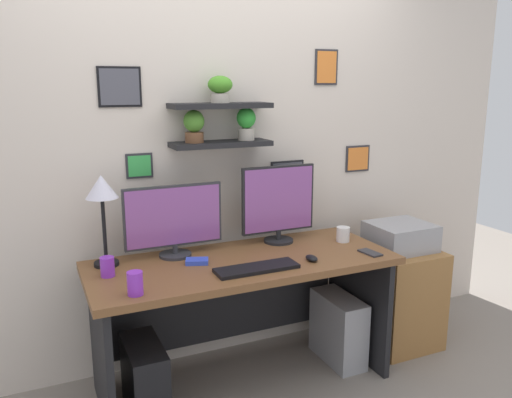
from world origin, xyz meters
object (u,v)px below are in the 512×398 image
(monitor_left, at_px, (174,220))
(monitor_right, at_px, (278,203))
(keyboard, at_px, (258,268))
(computer_tower_right, at_px, (338,329))
(coffee_mug, at_px, (343,234))
(drawer_cabinet, at_px, (396,295))
(scissors_tray, at_px, (197,261))
(desk_lamp, at_px, (102,195))
(computer_tower_left, at_px, (145,379))
(desk, at_px, (240,291))
(pen_cup, at_px, (107,267))
(printer, at_px, (400,236))
(water_cup, at_px, (135,283))
(computer_mouse, at_px, (312,258))
(cell_phone, at_px, (370,253))

(monitor_left, bearing_deg, monitor_right, -0.00)
(keyboard, xyz_separation_m, computer_tower_right, (0.63, 0.17, -0.55))
(keyboard, distance_m, coffee_mug, 0.72)
(coffee_mug, relative_size, drawer_cabinet, 0.14)
(monitor_right, height_order, keyboard, monitor_right)
(monitor_right, xyz_separation_m, scissors_tray, (-0.57, -0.17, -0.23))
(monitor_right, relative_size, desk_lamp, 0.96)
(monitor_left, height_order, computer_tower_left, monitor_left)
(coffee_mug, bearing_deg, desk, 179.88)
(coffee_mug, distance_m, drawer_cabinet, 0.64)
(pen_cup, bearing_deg, desk, 0.62)
(printer, bearing_deg, coffee_mug, 178.83)
(water_cup, bearing_deg, monitor_right, 25.60)
(desk, distance_m, printer, 1.14)
(desk, relative_size, monitor_left, 3.05)
(computer_mouse, height_order, pen_cup, pen_cup)
(keyboard, xyz_separation_m, drawer_cabinet, (1.12, 0.23, -0.44))
(cell_phone, height_order, computer_tower_left, cell_phone)
(keyboard, xyz_separation_m, pen_cup, (-0.72, 0.23, 0.04))
(monitor_left, bearing_deg, desk, -26.61)
(keyboard, xyz_separation_m, computer_mouse, (0.33, 0.01, 0.01))
(cell_phone, bearing_deg, coffee_mug, 86.54)
(scissors_tray, distance_m, water_cup, 0.48)
(cell_phone, bearing_deg, computer_mouse, 169.19)
(desk_lamp, bearing_deg, cell_phone, -16.68)
(pen_cup, bearing_deg, water_cup, -74.74)
(scissors_tray, height_order, drawer_cabinet, scissors_tray)
(monitor_left, bearing_deg, water_cup, -124.23)
(computer_tower_left, bearing_deg, computer_tower_right, 1.87)
(desk, xyz_separation_m, coffee_mug, (0.68, -0.00, 0.25))
(coffee_mug, bearing_deg, cell_phone, -87.48)
(pen_cup, bearing_deg, computer_mouse, -11.93)
(coffee_mug, distance_m, water_cup, 1.35)
(desk, height_order, monitor_right, monitor_right)
(desk, bearing_deg, keyboard, -88.90)
(monitor_right, distance_m, coffee_mug, 0.44)
(printer, bearing_deg, computer_mouse, -164.52)
(scissors_tray, bearing_deg, coffee_mug, 0.61)
(drawer_cabinet, bearing_deg, monitor_right, 167.81)
(computer_tower_left, bearing_deg, drawer_cabinet, 3.10)
(scissors_tray, height_order, water_cup, water_cup)
(keyboard, distance_m, pen_cup, 0.76)
(scissors_tray, height_order, computer_tower_left, scissors_tray)
(monitor_right, xyz_separation_m, computer_tower_left, (-0.90, -0.26, -0.80))
(computer_tower_left, bearing_deg, water_cup, -106.62)
(cell_phone, bearing_deg, scissors_tray, 159.32)
(computer_mouse, bearing_deg, monitor_left, 149.17)
(keyboard, bearing_deg, pen_cup, 162.42)
(keyboard, distance_m, scissors_tray, 0.34)
(monitor_right, height_order, desk_lamp, desk_lamp)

